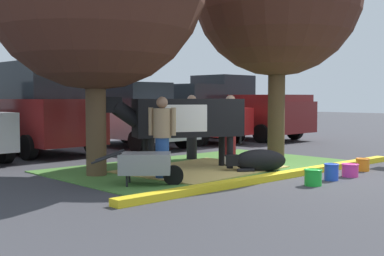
% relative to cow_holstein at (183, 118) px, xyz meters
% --- Properties ---
extents(ground_plane, '(80.00, 80.00, 0.00)m').
position_rel_cow_holstein_xyz_m(ground_plane, '(1.14, -1.99, -1.12)').
color(ground_plane, '#38383D').
extents(grass_island, '(6.69, 4.04, 0.02)m').
position_rel_cow_holstein_xyz_m(grass_island, '(0.78, 0.11, -1.11)').
color(grass_island, '#477A33').
rests_on(grass_island, ground).
extents(curb_yellow, '(7.89, 0.24, 0.12)m').
position_rel_cow_holstein_xyz_m(curb_yellow, '(0.78, -2.05, -1.06)').
color(curb_yellow, yellow).
rests_on(curb_yellow, ground).
extents(hay_bedding, '(3.42, 2.70, 0.04)m').
position_rel_cow_holstein_xyz_m(hay_bedding, '(0.30, -0.25, -1.09)').
color(hay_bedding, tan).
rests_on(hay_bedding, ground).
extents(cow_holstein, '(2.96, 1.71, 1.57)m').
position_rel_cow_holstein_xyz_m(cow_holstein, '(0.00, 0.00, 0.00)').
color(cow_holstein, black).
rests_on(cow_holstein, ground).
extents(calf_lying, '(1.25, 1.02, 0.48)m').
position_rel_cow_holstein_xyz_m(calf_lying, '(1.02, -1.22, -0.88)').
color(calf_lying, black).
rests_on(calf_lying, ground).
extents(person_handler, '(0.48, 0.34, 1.62)m').
position_rel_cow_holstein_xyz_m(person_handler, '(1.47, 1.33, -0.25)').
color(person_handler, black).
rests_on(person_handler, ground).
extents(person_visitor_near, '(0.34, 0.53, 1.62)m').
position_rel_cow_holstein_xyz_m(person_visitor_near, '(1.62, 0.14, -0.25)').
color(person_visitor_near, maroon).
rests_on(person_visitor_near, ground).
extents(person_visitor_far, '(0.35, 0.44, 1.58)m').
position_rel_cow_holstein_xyz_m(person_visitor_far, '(-1.08, -0.61, -0.28)').
color(person_visitor_far, '#23478C').
rests_on(person_visitor_far, ground).
extents(wheelbarrow, '(1.39, 1.31, 0.63)m').
position_rel_cow_holstein_xyz_m(wheelbarrow, '(-1.70, -0.92, -0.73)').
color(wheelbarrow, gray).
rests_on(wheelbarrow, ground).
extents(bucket_green, '(0.33, 0.33, 0.29)m').
position_rel_cow_holstein_xyz_m(bucket_green, '(0.47, -2.92, -0.97)').
color(bucket_green, green).
rests_on(bucket_green, ground).
extents(bucket_blue, '(0.28, 0.28, 0.32)m').
position_rel_cow_holstein_xyz_m(bucket_blue, '(1.22, -2.83, -0.95)').
color(bucket_blue, blue).
rests_on(bucket_blue, ground).
extents(bucket_pink, '(0.34, 0.34, 0.26)m').
position_rel_cow_holstein_xyz_m(bucket_pink, '(1.88, -2.84, -0.98)').
color(bucket_pink, '#EA3893').
rests_on(bucket_pink, ground).
extents(bucket_orange, '(0.30, 0.30, 0.27)m').
position_rel_cow_holstein_xyz_m(bucket_orange, '(2.79, -2.61, -0.98)').
color(bucket_orange, orange).
rests_on(bucket_orange, ground).
extents(suv_dark_grey, '(2.24, 4.66, 2.52)m').
position_rel_cow_holstein_xyz_m(suv_dark_grey, '(-0.70, 5.53, 0.15)').
color(suv_dark_grey, maroon).
rests_on(suv_dark_grey, ground).
extents(sedan_silver, '(2.13, 4.46, 2.02)m').
position_rel_cow_holstein_xyz_m(sedan_silver, '(2.28, 5.00, -0.13)').
color(sedan_silver, silver).
rests_on(sedan_silver, ground).
extents(sedan_red, '(2.13, 4.46, 2.02)m').
position_rel_cow_holstein_xyz_m(sedan_red, '(4.88, 5.18, -0.13)').
color(sedan_red, red).
rests_on(sedan_red, ground).
extents(pickup_truck_maroon, '(2.35, 5.46, 2.42)m').
position_rel_cow_holstein_xyz_m(pickup_truck_maroon, '(7.42, 5.07, -0.00)').
color(pickup_truck_maroon, maroon).
rests_on(pickup_truck_maroon, ground).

